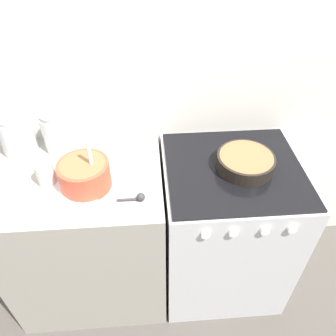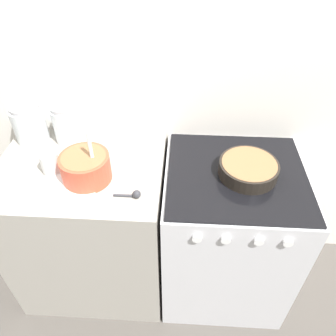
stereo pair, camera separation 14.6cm
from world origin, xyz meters
name	(u,v)px [view 2 (the right image)]	position (x,y,z in m)	size (l,w,h in m)	color
ground_plane	(160,322)	(0.00, 0.00, 0.00)	(12.00, 12.00, 0.00)	#4C4742
wall_back	(166,80)	(0.00, 0.64, 1.20)	(4.59, 0.05, 2.40)	white
countertop_cabinet	(93,228)	(-0.40, 0.31, 0.45)	(0.80, 0.62, 0.91)	#9E998E
stove	(226,234)	(0.35, 0.31, 0.45)	(0.67, 0.63, 0.91)	silver
mixing_bowl	(85,166)	(-0.33, 0.24, 0.98)	(0.22, 0.22, 0.25)	#D84C33
baking_pan	(248,168)	(0.39, 0.30, 0.95)	(0.27, 0.27, 0.07)	black
storage_jar_left	(30,125)	(-0.69, 0.52, 1.00)	(0.16, 0.16, 0.20)	silver
storage_jar_middle	(67,126)	(-0.49, 0.52, 1.00)	(0.13, 0.13, 0.21)	silver
tin_can	(50,163)	(-0.51, 0.27, 0.96)	(0.08, 0.08, 0.11)	silver
recipe_page	(73,188)	(-0.38, 0.17, 0.91)	(0.23, 0.26, 0.01)	white
measuring_spoon	(134,194)	(-0.11, 0.13, 0.92)	(0.12, 0.04, 0.04)	#333338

